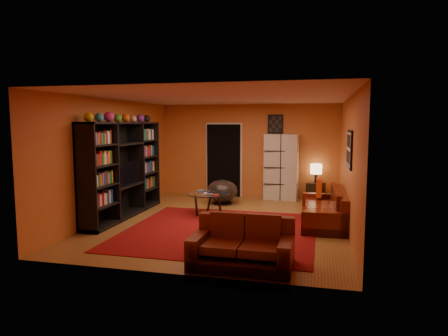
% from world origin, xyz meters
% --- Properties ---
extents(floor, '(6.00, 6.00, 0.00)m').
position_xyz_m(floor, '(0.00, 0.00, 0.00)').
color(floor, brown).
rests_on(floor, ground).
extents(ceiling, '(6.00, 6.00, 0.00)m').
position_xyz_m(ceiling, '(0.00, 0.00, 2.60)').
color(ceiling, white).
rests_on(ceiling, wall_back).
extents(wall_back, '(6.00, 0.00, 6.00)m').
position_xyz_m(wall_back, '(0.00, 3.00, 1.30)').
color(wall_back, '#B95F28').
rests_on(wall_back, floor).
extents(wall_front, '(6.00, 0.00, 6.00)m').
position_xyz_m(wall_front, '(0.00, -3.00, 1.30)').
color(wall_front, '#B95F28').
rests_on(wall_front, floor).
extents(wall_left, '(0.00, 6.00, 6.00)m').
position_xyz_m(wall_left, '(-2.50, 0.00, 1.30)').
color(wall_left, '#B95F28').
rests_on(wall_left, floor).
extents(wall_right, '(0.00, 6.00, 6.00)m').
position_xyz_m(wall_right, '(2.50, 0.00, 1.30)').
color(wall_right, '#B95F28').
rests_on(wall_right, floor).
extents(rug, '(3.60, 3.60, 0.01)m').
position_xyz_m(rug, '(0.10, -0.70, 0.01)').
color(rug, '#5E0A0C').
rests_on(rug, floor).
extents(doorway, '(0.95, 0.10, 2.04)m').
position_xyz_m(doorway, '(-0.70, 2.96, 1.02)').
color(doorway, black).
rests_on(doorway, floor).
extents(wall_art_right, '(0.03, 1.00, 0.70)m').
position_xyz_m(wall_art_right, '(2.48, -0.30, 1.60)').
color(wall_art_right, black).
rests_on(wall_art_right, wall_right).
extents(wall_art_back, '(0.42, 0.03, 0.52)m').
position_xyz_m(wall_art_back, '(0.75, 2.98, 2.05)').
color(wall_art_back, black).
rests_on(wall_art_back, wall_back).
extents(entertainment_unit, '(0.45, 3.00, 2.10)m').
position_xyz_m(entertainment_unit, '(-2.27, 0.00, 1.05)').
color(entertainment_unit, black).
rests_on(entertainment_unit, floor).
extents(tv, '(0.89, 0.12, 0.51)m').
position_xyz_m(tv, '(-2.23, 0.00, 0.98)').
color(tv, black).
rests_on(tv, entertainment_unit).
extents(sofa, '(0.95, 2.18, 0.85)m').
position_xyz_m(sofa, '(2.14, 0.37, 0.29)').
color(sofa, '#4F150A').
rests_on(sofa, rug).
extents(loveseat, '(1.46, 0.88, 0.85)m').
position_xyz_m(loveseat, '(0.88, -2.42, 0.29)').
color(loveseat, '#4F150A').
rests_on(loveseat, rug).
extents(throw_pillow, '(0.12, 0.42, 0.42)m').
position_xyz_m(throw_pillow, '(1.95, 1.18, 0.63)').
color(throw_pillow, '#E94D19').
rests_on(throw_pillow, sofa).
extents(coffee_table, '(0.98, 0.98, 0.49)m').
position_xyz_m(coffee_table, '(-0.48, 0.57, 0.45)').
color(coffee_table, silver).
rests_on(coffee_table, floor).
extents(storage_cabinet, '(0.92, 0.47, 1.78)m').
position_xyz_m(storage_cabinet, '(0.94, 2.80, 0.89)').
color(storage_cabinet, beige).
rests_on(storage_cabinet, floor).
extents(bowl_chair, '(0.78, 0.78, 0.63)m').
position_xyz_m(bowl_chair, '(-0.47, 1.83, 0.34)').
color(bowl_chair, black).
rests_on(bowl_chair, floor).
extents(side_table, '(0.51, 0.51, 0.50)m').
position_xyz_m(side_table, '(1.87, 2.75, 0.25)').
color(side_table, black).
rests_on(side_table, floor).
extents(table_lamp, '(0.30, 0.30, 0.50)m').
position_xyz_m(table_lamp, '(1.87, 2.75, 0.86)').
color(table_lamp, black).
rests_on(table_lamp, side_table).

